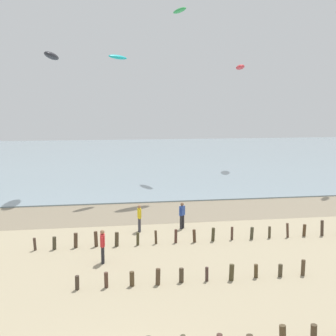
{
  "coord_description": "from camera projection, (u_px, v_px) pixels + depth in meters",
  "views": [
    {
      "loc": [
        -0.43,
        -11.01,
        7.76
      ],
      "look_at": [
        3.17,
        10.76,
        4.7
      ],
      "focal_mm": 46.9,
      "sensor_mm": 36.0,
      "label": 1
    }
  ],
  "objects": [
    {
      "name": "person_by_waterline",
      "position": [
        103.0,
        245.0,
        21.91
      ],
      "size": [
        0.24,
        0.57,
        1.71
      ],
      "color": "#232328",
      "rests_on": "ground"
    },
    {
      "name": "groyne_near",
      "position": [
        317.0,
        335.0,
        14.43
      ],
      "size": [
        14.22,
        0.37,
        0.78
      ],
      "color": "#473725",
      "rests_on": "ground"
    },
    {
      "name": "wet_sand_strip",
      "position": [
        103.0,
        214.0,
        32.03
      ],
      "size": [
        120.0,
        6.63,
        0.01
      ],
      "primitive_type": "cube",
      "color": "#84755B",
      "rests_on": "ground"
    },
    {
      "name": "sea",
      "position": [
        99.0,
        156.0,
        69.46
      ],
      "size": [
        160.0,
        70.0,
        0.1
      ],
      "primitive_type": "cube",
      "color": "#7F939E",
      "rests_on": "ground"
    },
    {
      "name": "groyne_mid",
      "position": [
        196.0,
        275.0,
        19.59
      ],
      "size": [
        10.51,
        0.39,
        0.75
      ],
      "color": "#3F3329",
      "rests_on": "ground"
    },
    {
      "name": "kite_aloft_6",
      "position": [
        240.0,
        67.0,
        55.36
      ],
      "size": [
        2.14,
        3.6,
        0.76
      ],
      "primitive_type": "ellipsoid",
      "rotation": [
        -0.21,
        0.0,
        1.27
      ],
      "color": "red"
    },
    {
      "name": "person_far_down_beach",
      "position": [
        139.0,
        217.0,
        27.47
      ],
      "size": [
        0.22,
        0.57,
        1.71
      ],
      "color": "#383842",
      "rests_on": "ground"
    },
    {
      "name": "kite_aloft_11",
      "position": [
        180.0,
        10.0,
        47.67
      ],
      "size": [
        1.61,
        2.93,
        0.63
      ],
      "primitive_type": "ellipsoid",
      "rotation": [
        0.22,
        0.0,
        4.96
      ],
      "color": "green"
    },
    {
      "name": "kite_aloft_0",
      "position": [
        118.0,
        57.0,
        36.97
      ],
      "size": [
        2.07,
        2.06,
        0.52
      ],
      "primitive_type": "ellipsoid",
      "rotation": [
        0.27,
        0.0,
        0.78
      ],
      "color": "#19B2B7"
    },
    {
      "name": "groyne_far",
      "position": [
        205.0,
        235.0,
        25.51
      ],
      "size": [
        19.38,
        0.36,
        0.96
      ],
      "color": "#45352B",
      "rests_on": "ground"
    },
    {
      "name": "person_nearest_camera",
      "position": [
        182.0,
        215.0,
        28.16
      ],
      "size": [
        0.44,
        0.42,
        1.71
      ],
      "color": "#232328",
      "rests_on": "ground"
    },
    {
      "name": "kite_aloft_7",
      "position": [
        51.0,
        56.0,
        38.44
      ],
      "size": [
        1.57,
        3.65,
        0.9
      ],
      "primitive_type": "ellipsoid",
      "rotation": [
        -0.32,
        0.0,
        4.62
      ],
      "color": "black"
    }
  ]
}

